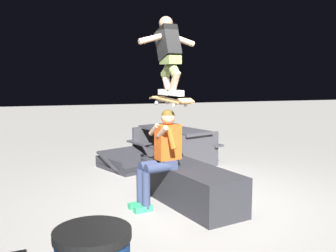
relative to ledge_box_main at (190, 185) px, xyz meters
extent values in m
plane|color=gray|center=(0.00, -0.15, -0.28)|extent=(40.00, 40.00, 0.00)
cube|color=#28282D|center=(0.00, 0.00, 0.00)|extent=(1.96, 1.11, 0.55)
cube|color=#2D3856|center=(0.06, 0.32, 0.34)|extent=(0.32, 0.20, 0.12)
cube|color=#D15119|center=(0.06, 0.32, 0.65)|extent=(0.28, 0.38, 0.50)
sphere|color=tan|center=(0.06, 0.32, 1.00)|extent=(0.20, 0.20, 0.20)
sphere|color=brown|center=(0.06, 0.32, 1.02)|extent=(0.19, 0.19, 0.19)
cylinder|color=#D15119|center=(-0.15, 0.33, 0.72)|extent=(0.20, 0.12, 0.29)
cylinder|color=tan|center=(-0.09, 0.44, 0.82)|extent=(0.25, 0.13, 0.19)
cylinder|color=#D15119|center=(0.24, 0.42, 0.72)|extent=(0.20, 0.12, 0.29)
cylinder|color=tan|center=(0.14, 0.50, 0.82)|extent=(0.25, 0.13, 0.19)
cylinder|color=#2D3856|center=(-0.07, 0.49, 0.32)|extent=(0.23, 0.42, 0.14)
cylinder|color=#2D3856|center=(-0.12, 0.68, 0.02)|extent=(0.11, 0.11, 0.51)
cube|color=#2D9E66|center=(-0.14, 0.73, -0.24)|extent=(0.16, 0.28, 0.08)
cylinder|color=#2D3856|center=(0.10, 0.53, 0.32)|extent=(0.23, 0.42, 0.14)
cylinder|color=#2D3856|center=(0.05, 0.73, 0.02)|extent=(0.11, 0.11, 0.51)
cube|color=#2D9E66|center=(0.04, 0.78, -0.24)|extent=(0.16, 0.28, 0.08)
cube|color=#AD8451|center=(0.16, 0.25, 1.23)|extent=(0.82, 0.35, 0.06)
cube|color=#AD8451|center=(0.60, 0.34, 1.25)|extent=(0.16, 0.22, 0.05)
cube|color=#AD8451|center=(-0.29, 0.17, 1.25)|extent=(0.15, 0.22, 0.06)
cube|color=#99999E|center=(0.43, 0.31, 1.21)|extent=(0.09, 0.17, 0.03)
cylinder|color=white|center=(0.41, 0.39, 1.18)|extent=(0.06, 0.04, 0.05)
cylinder|color=white|center=(0.45, 0.22, 1.18)|extent=(0.06, 0.04, 0.05)
cube|color=#99999E|center=(-0.12, 0.20, 1.21)|extent=(0.09, 0.17, 0.03)
cylinder|color=white|center=(-0.14, 0.29, 1.18)|extent=(0.06, 0.04, 0.05)
cylinder|color=white|center=(-0.10, 0.11, 1.18)|extent=(0.06, 0.04, 0.05)
cube|color=white|center=(0.33, 0.29, 1.34)|extent=(0.27, 0.15, 0.08)
cube|color=white|center=(-0.02, 0.22, 1.34)|extent=(0.27, 0.15, 0.08)
cylinder|color=tan|center=(0.28, 0.28, 1.50)|extent=(0.25, 0.14, 0.31)
cylinder|color=olive|center=(0.21, 0.26, 1.70)|extent=(0.35, 0.19, 0.33)
cylinder|color=tan|center=(0.03, 0.23, 1.50)|extent=(0.25, 0.14, 0.31)
cylinder|color=olive|center=(0.10, 0.24, 1.70)|extent=(0.35, 0.19, 0.33)
cube|color=olive|center=(0.16, 0.25, 1.80)|extent=(0.33, 0.25, 0.12)
cube|color=black|center=(0.24, 0.27, 2.04)|extent=(0.48, 0.30, 0.52)
sphere|color=tan|center=(0.29, 0.28, 2.32)|extent=(0.20, 0.20, 0.20)
cylinder|color=tan|center=(0.21, 0.49, 2.10)|extent=(0.16, 0.45, 0.19)
cylinder|color=tan|center=(0.30, 0.06, 2.10)|extent=(0.16, 0.45, 0.19)
cube|color=#28282D|center=(2.36, 0.44, -0.25)|extent=(1.36, 1.30, 0.06)
cube|color=#28282D|center=(2.36, 0.44, -0.16)|extent=(1.33, 1.28, 0.44)
cube|color=#28282D|center=(2.36, 0.87, -0.17)|extent=(0.90, 0.43, 0.21)
cube|color=#28282D|center=(2.36, 0.01, -0.17)|extent=(0.90, 0.43, 0.21)
cube|color=#38383D|center=(2.59, -0.56, 0.44)|extent=(1.84, 1.25, 0.06)
cube|color=#38383D|center=(2.40, -0.05, 0.14)|extent=(1.68, 0.82, 0.04)
cube|color=#38383D|center=(2.79, -1.08, 0.14)|extent=(1.68, 0.82, 0.04)
cube|color=#38383D|center=(3.32, -0.29, 0.08)|extent=(0.44, 1.05, 0.72)
cube|color=#38383D|center=(1.87, -0.83, 0.08)|extent=(0.44, 1.05, 0.72)
cylinder|color=black|center=(-2.60, 1.62, 0.55)|extent=(0.51, 0.51, 0.06)
camera|label=1|loc=(-4.97, 1.81, 1.57)|focal=40.02mm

